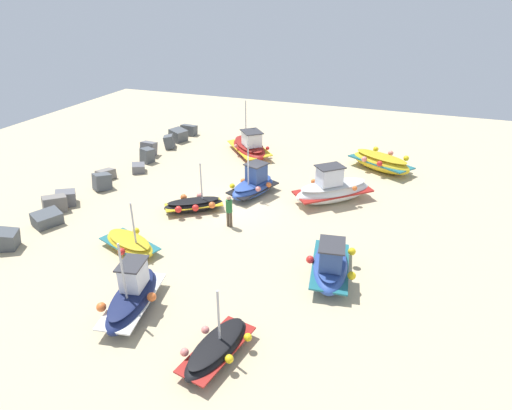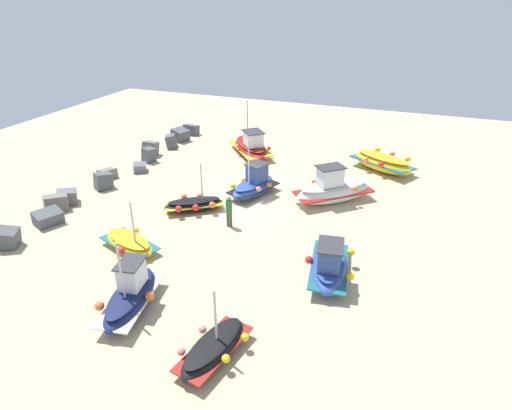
{
  "view_description": "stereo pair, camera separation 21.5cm",
  "coord_description": "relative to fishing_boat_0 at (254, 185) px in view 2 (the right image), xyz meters",
  "views": [
    {
      "loc": [
        -19.45,
        -8.32,
        10.6
      ],
      "look_at": [
        -1.22,
        -1.63,
        0.9
      ],
      "focal_mm": 30.32,
      "sensor_mm": 36.0,
      "label": 1
    },
    {
      "loc": [
        -19.38,
        -8.52,
        10.6
      ],
      "look_at": [
        -1.22,
        -1.63,
        0.9
      ],
      "focal_mm": 30.32,
      "sensor_mm": 36.0,
      "label": 2
    }
  ],
  "objects": [
    {
      "name": "ground_plane",
      "position": [
        -1.67,
        0.42,
        -0.61
      ],
      "size": [
        48.57,
        48.57,
        0.0
      ],
      "primitive_type": "plane",
      "color": "#C6B289"
    },
    {
      "name": "fishing_boat_0",
      "position": [
        0.0,
        0.0,
        0.0
      ],
      "size": [
        3.54,
        2.39,
        3.38
      ],
      "rotation": [
        0.0,
        0.0,
        5.93
      ],
      "color": "#2D4C9E",
      "rests_on": "ground_plane"
    },
    {
      "name": "fishing_boat_1",
      "position": [
        -10.86,
        0.66,
        -0.01
      ],
      "size": [
        3.73,
        2.02,
        3.11
      ],
      "rotation": [
        0.0,
        0.0,
        0.18
      ],
      "color": "navy",
      "rests_on": "ground_plane"
    },
    {
      "name": "fishing_boat_2",
      "position": [
        -2.96,
        2.3,
        -0.26
      ],
      "size": [
        2.77,
        3.23,
        2.69
      ],
      "rotation": [
        0.0,
        0.0,
        2.19
      ],
      "color": "black",
      "rests_on": "ground_plane"
    },
    {
      "name": "fishing_boat_3",
      "position": [
        -7.48,
        3.19,
        -0.27
      ],
      "size": [
        2.23,
        3.29,
        2.56
      ],
      "rotation": [
        0.0,
        0.0,
        1.22
      ],
      "color": "gold",
      "rests_on": "ground_plane"
    },
    {
      "name": "fishing_boat_4",
      "position": [
        -6.34,
        -5.71,
        -0.0
      ],
      "size": [
        3.94,
        2.13,
        1.89
      ],
      "rotation": [
        0.0,
        0.0,
        3.29
      ],
      "color": "#2D4C9E",
      "rests_on": "ground_plane"
    },
    {
      "name": "fishing_boat_5",
      "position": [
        6.28,
        2.66,
        -0.02
      ],
      "size": [
        4.71,
        4.42,
        3.78
      ],
      "rotation": [
        0.0,
        0.0,
        3.85
      ],
      "color": "maroon",
      "rests_on": "ground_plane"
    },
    {
      "name": "fishing_boat_6",
      "position": [
        6.42,
        -6.44,
        -0.04
      ],
      "size": [
        3.65,
        4.52,
        1.18
      ],
      "rotation": [
        0.0,
        0.0,
        4.18
      ],
      "color": "gold",
      "rests_on": "ground_plane"
    },
    {
      "name": "fishing_boat_7",
      "position": [
        0.73,
        -4.4,
        0.1
      ],
      "size": [
        4.2,
        4.41,
        2.17
      ],
      "rotation": [
        0.0,
        0.0,
        2.31
      ],
      "color": "white",
      "rests_on": "ground_plane"
    },
    {
      "name": "fishing_boat_8",
      "position": [
        -11.93,
        -3.2,
        -0.24
      ],
      "size": [
        3.18,
        1.88,
        2.56
      ],
      "rotation": [
        0.0,
        0.0,
        2.94
      ],
      "color": "black",
      "rests_on": "ground_plane"
    },
    {
      "name": "person_walking",
      "position": [
        -3.89,
        -0.17,
        0.35
      ],
      "size": [
        0.32,
        0.32,
        1.68
      ],
      "rotation": [
        0.0,
        0.0,
        3.16
      ],
      "color": "brown",
      "rests_on": "ground_plane"
    },
    {
      "name": "breakwater_rocks",
      "position": [
        -1.99,
        8.98,
        -0.18
      ],
      "size": [
        22.32,
        2.81,
        1.23
      ],
      "color": "#4C5156",
      "rests_on": "ground_plane"
    }
  ]
}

